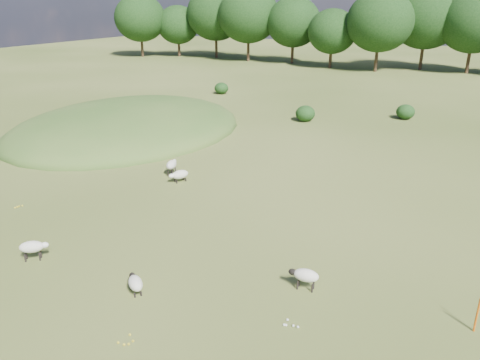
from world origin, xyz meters
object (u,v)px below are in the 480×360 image
at_px(marker_post, 477,315).
at_px(sheep_4, 172,165).
at_px(sheep_0, 135,283).
at_px(sheep_5, 305,275).
at_px(sheep_2, 32,247).
at_px(sheep_3, 180,175).

distance_m(marker_post, sheep_4, 17.58).
bearing_deg(sheep_0, sheep_5, -113.48).
bearing_deg(sheep_5, sheep_0, 22.84).
relative_size(sheep_0, sheep_2, 0.95).
bearing_deg(sheep_5, sheep_4, -40.87).
relative_size(marker_post, sheep_3, 1.01).
relative_size(sheep_3, sheep_5, 1.08).
bearing_deg(sheep_5, sheep_3, -40.66).
bearing_deg(sheep_5, sheep_2, 9.96).
height_order(sheep_3, sheep_4, sheep_4).
relative_size(sheep_2, sheep_5, 0.97).
xyz_separation_m(marker_post, sheep_5, (-5.34, -0.28, -0.06)).
xyz_separation_m(sheep_3, sheep_5, (9.70, -6.52, 0.12)).
bearing_deg(sheep_3, sheep_5, 83.89).
relative_size(sheep_4, sheep_5, 1.10).
bearing_deg(marker_post, sheep_4, 156.44).
distance_m(sheep_3, sheep_5, 11.69).
bearing_deg(sheep_0, marker_post, -126.22).
bearing_deg(marker_post, sheep_0, -163.14).
height_order(sheep_3, sheep_5, sheep_5).
xyz_separation_m(sheep_0, sheep_5, (5.07, 2.88, 0.17)).
distance_m(marker_post, sheep_3, 16.29).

